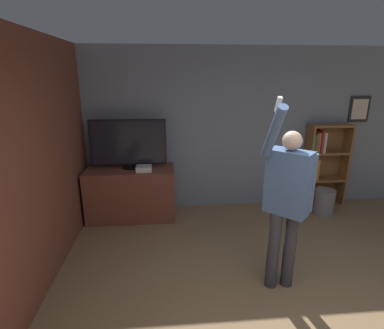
{
  "coord_description": "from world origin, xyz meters",
  "views": [
    {
      "loc": [
        -1.14,
        -1.74,
        2.27
      ],
      "look_at": [
        -0.82,
        1.82,
        1.18
      ],
      "focal_mm": 28.0,
      "sensor_mm": 36.0,
      "label": 1
    }
  ],
  "objects_px": {
    "waste_bin": "(324,202)",
    "television": "(128,143)",
    "game_console": "(144,169)",
    "bookshelf": "(321,167)",
    "person": "(287,198)"
  },
  "relations": [
    {
      "from": "bookshelf",
      "to": "television",
      "type": "bearing_deg",
      "value": -177.1
    },
    {
      "from": "bookshelf",
      "to": "person",
      "type": "height_order",
      "value": "person"
    },
    {
      "from": "television",
      "to": "person",
      "type": "height_order",
      "value": "person"
    },
    {
      "from": "waste_bin",
      "to": "person",
      "type": "bearing_deg",
      "value": -130.08
    },
    {
      "from": "game_console",
      "to": "bookshelf",
      "type": "xyz_separation_m",
      "value": [
        3.03,
        0.34,
        -0.17
      ]
    },
    {
      "from": "game_console",
      "to": "bookshelf",
      "type": "distance_m",
      "value": 3.05
    },
    {
      "from": "television",
      "to": "game_console",
      "type": "distance_m",
      "value": 0.46
    },
    {
      "from": "television",
      "to": "waste_bin",
      "type": "xyz_separation_m",
      "value": [
        3.18,
        -0.22,
        -1.02
      ]
    },
    {
      "from": "game_console",
      "to": "bookshelf",
      "type": "bearing_deg",
      "value": 6.32
    },
    {
      "from": "bookshelf",
      "to": "person",
      "type": "relative_size",
      "value": 0.7
    },
    {
      "from": "waste_bin",
      "to": "television",
      "type": "bearing_deg",
      "value": 176.11
    },
    {
      "from": "bookshelf",
      "to": "waste_bin",
      "type": "relative_size",
      "value": 3.37
    },
    {
      "from": "game_console",
      "to": "person",
      "type": "bearing_deg",
      "value": -47.41
    },
    {
      "from": "game_console",
      "to": "waste_bin",
      "type": "relative_size",
      "value": 0.54
    },
    {
      "from": "game_console",
      "to": "bookshelf",
      "type": "height_order",
      "value": "bookshelf"
    }
  ]
}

